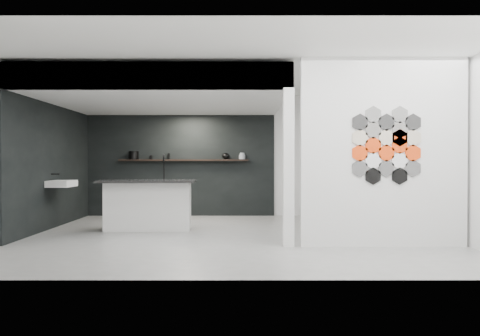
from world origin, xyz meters
name	(u,v)px	position (x,y,z in m)	size (l,w,h in m)	color
floor	(234,236)	(0.00, 0.00, -0.01)	(7.00, 6.00, 0.01)	gray
partition_panel	(383,152)	(2.23, -1.00, 1.40)	(2.45, 0.15, 2.80)	silver
bay_clad_back	(180,165)	(-1.30, 2.97, 1.18)	(4.40, 0.04, 2.35)	black
bay_clad_left	(54,166)	(-3.47, 1.00, 1.18)	(0.04, 4.00, 2.35)	black
bulkhead	(167,94)	(-1.30, 1.00, 2.55)	(4.40, 4.00, 0.40)	silver
corner_column	(288,167)	(0.82, -1.00, 1.18)	(0.16, 0.16, 2.35)	silver
fascia_beam	(147,76)	(-1.30, -0.92, 2.55)	(4.40, 0.16, 0.40)	silver
wall_basin	(62,184)	(-3.24, 0.80, 0.85)	(0.40, 0.60, 0.12)	silver
display_shelf	(184,160)	(-1.20, 2.87, 1.30)	(3.00, 0.15, 0.04)	black
kitchen_island	(148,204)	(-1.60, 0.70, 0.48)	(1.78, 0.85, 1.41)	silver
stockpot	(134,155)	(-2.36, 2.87, 1.41)	(0.22, 0.22, 0.18)	black
kettle	(226,156)	(-0.23, 2.87, 1.39)	(0.17, 0.17, 0.15)	black
glass_bowl	(242,157)	(0.15, 2.87, 1.37)	(0.15, 0.15, 0.11)	gray
glass_vase	(242,156)	(0.15, 2.87, 1.40)	(0.11, 0.11, 0.15)	gray
bottle_dark	(169,156)	(-1.55, 2.87, 1.39)	(0.05, 0.05, 0.14)	black
utensil_cup	(151,157)	(-1.96, 2.87, 1.36)	(0.07, 0.07, 0.09)	black
hex_tile_cluster	(387,145)	(2.26, -1.09, 1.50)	(1.04, 0.02, 1.16)	black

